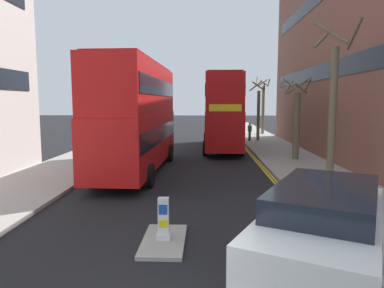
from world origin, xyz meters
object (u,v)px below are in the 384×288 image
at_px(double_decker_bus_oncoming, 222,110).
at_px(pedestrian_far, 250,131).
at_px(double_decker_bus_away, 137,114).
at_px(keep_left_bollard, 164,220).
at_px(taxi_minivan, 322,244).

height_order(double_decker_bus_oncoming, pedestrian_far, double_decker_bus_oncoming).
bearing_deg(double_decker_bus_oncoming, pedestrian_far, 59.67).
relative_size(double_decker_bus_away, double_decker_bus_oncoming, 1.00).
xyz_separation_m(keep_left_bollard, double_decker_bus_away, (-2.44, 9.33, 2.42)).
bearing_deg(double_decker_bus_oncoming, taxi_minivan, -87.68).
xyz_separation_m(taxi_minivan, pedestrian_far, (1.93, 25.58, -0.08)).
relative_size(double_decker_bus_away, pedestrian_far, 6.71).
bearing_deg(pedestrian_far, double_decker_bus_oncoming, -120.33).
bearing_deg(keep_left_bollard, double_decker_bus_away, 104.64).
bearing_deg(keep_left_bollard, double_decker_bus_oncoming, 82.63).
bearing_deg(double_decker_bus_oncoming, double_decker_bus_away, -118.13).
distance_m(taxi_minivan, pedestrian_far, 25.66).
height_order(keep_left_bollard, double_decker_bus_oncoming, double_decker_bus_oncoming).
distance_m(keep_left_bollard, double_decker_bus_away, 9.94).
distance_m(double_decker_bus_away, pedestrian_far, 15.82).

